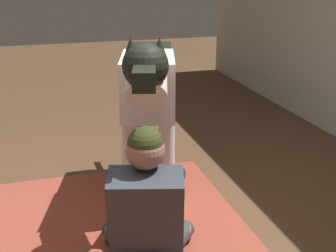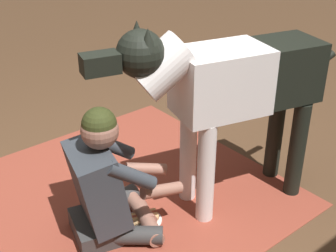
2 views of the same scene
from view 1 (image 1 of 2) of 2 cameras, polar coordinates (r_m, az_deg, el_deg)
person_sitting_on_floor at (r=2.61m, az=-2.67°, el=-10.27°), size 0.71×0.58×0.84m
large_dog at (r=3.16m, az=-2.44°, el=4.56°), size 1.60×0.60×1.26m
hot_dog_on_plate at (r=2.97m, az=-2.46°, el=-13.41°), size 0.23×0.23×0.06m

